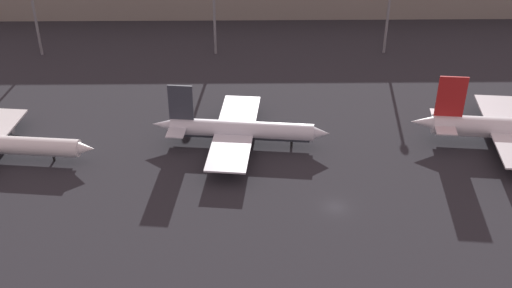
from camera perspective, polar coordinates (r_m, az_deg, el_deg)
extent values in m
plane|color=#26262B|center=(116.27, 7.08, -5.59)|extent=(600.00, 600.00, 0.00)
cone|color=white|center=(130.03, -15.02, -0.38)|extent=(4.48, 3.72, 3.29)
cylinder|color=gray|center=(145.19, -21.46, 1.21)|extent=(3.99, 2.30, 1.90)
cylinder|color=black|center=(133.66, -17.53, -1.15)|extent=(0.50, 0.50, 1.56)
cylinder|color=silver|center=(131.66, -1.28, 1.31)|extent=(29.69, 6.76, 3.61)
cylinder|color=#333842|center=(131.98, -1.27, 1.07)|extent=(28.17, 6.06, 3.07)
cone|color=silver|center=(130.97, 5.62, 0.97)|extent=(4.67, 3.87, 3.43)
cone|color=silver|center=(134.13, -8.09, 1.72)|extent=(5.71, 3.63, 3.07)
cube|color=#333842|center=(130.81, -6.71, 3.68)|extent=(5.06, 0.94, 7.64)
cube|color=silver|center=(133.36, -6.83, 1.76)|extent=(4.78, 11.38, 0.24)
cube|color=silver|center=(132.05, -1.91, 1.17)|extent=(11.19, 31.37, 0.36)
cylinder|color=gray|center=(139.98, -1.11, 2.48)|extent=(4.16, 2.40, 1.98)
cylinder|color=gray|center=(125.35, -1.98, -1.32)|extent=(4.16, 2.40, 1.98)
cylinder|color=black|center=(132.34, 3.18, 0.11)|extent=(0.50, 0.50, 1.62)
cylinder|color=black|center=(134.39, -1.82, 0.68)|extent=(0.50, 0.50, 1.62)
cylinder|color=black|center=(131.94, -1.97, 0.04)|extent=(0.50, 0.50, 1.62)
cone|color=silver|center=(137.27, 14.84, 1.89)|extent=(6.47, 4.11, 3.47)
cube|color=red|center=(135.26, 16.96, 4.05)|extent=(5.73, 1.01, 8.84)
cube|color=silver|center=(137.79, 16.31, 1.92)|extent=(5.22, 11.17, 0.24)
cube|color=silver|center=(141.73, 21.70, 1.20)|extent=(12.16, 30.76, 0.36)
cylinder|color=gray|center=(149.71, 21.26, 2.34)|extent=(4.71, 2.72, 2.25)
cylinder|color=black|center=(144.25, 21.36, 0.69)|extent=(0.50, 0.50, 1.84)
cylinder|color=black|center=(141.54, 21.66, 0.01)|extent=(0.50, 0.50, 1.84)
cylinder|color=slate|center=(179.74, -19.05, 10.71)|extent=(0.70, 0.70, 21.66)
cylinder|color=slate|center=(171.52, -3.71, 11.06)|extent=(0.70, 0.70, 19.71)
cylinder|color=slate|center=(174.82, 11.66, 11.27)|extent=(0.70, 0.70, 21.94)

